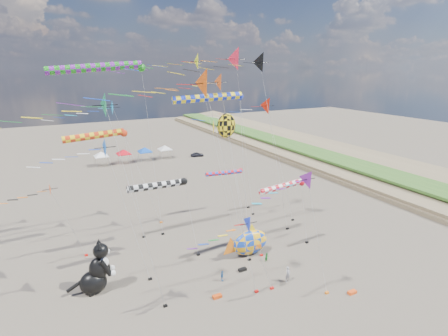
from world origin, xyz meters
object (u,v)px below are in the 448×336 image
cat_inflatable (95,267)px  parked_car (197,154)px  person_adult (288,274)px  child_green (267,257)px  child_blue (222,276)px  fish_inflatable (250,242)px

cat_inflatable → parked_car: size_ratio=1.65×
person_adult → child_green: bearing=68.8°
cat_inflatable → child_blue: 12.83m
cat_inflatable → child_blue: (11.90, -4.30, -2.12)m
cat_inflatable → person_adult: 19.57m
child_green → person_adult: bearing=-102.4°
cat_inflatable → child_blue: size_ratio=4.63×
person_adult → child_green: size_ratio=1.59×
fish_inflatable → parked_car: (13.18, 47.05, -1.03)m
cat_inflatable → parked_car: (30.47, 46.10, -2.15)m
cat_inflatable → person_adult: size_ratio=3.17×
person_adult → child_blue: size_ratio=1.46×
fish_inflatable → parked_car: size_ratio=1.89×
cat_inflatable → person_adult: (17.97, -7.52, -1.85)m
child_green → parked_car: 50.84m
person_adult → parked_car: person_adult is taller
cat_inflatable → fish_inflatable: (17.29, -0.95, -1.12)m
cat_inflatable → person_adult: bearing=-17.5°
child_blue → fish_inflatable: bearing=-24.1°
person_adult → parked_car: 55.06m
person_adult → child_blue: 6.87m
child_blue → parked_car: size_ratio=0.36×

